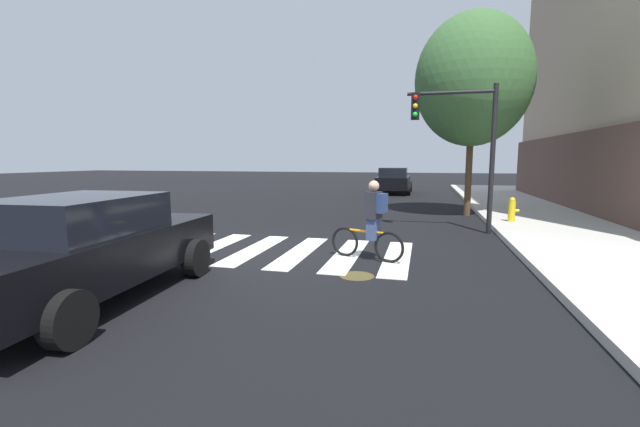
# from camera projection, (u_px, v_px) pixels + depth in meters

# --- Properties ---
(ground_plane) EXTENTS (120.00, 120.00, 0.00)m
(ground_plane) POSITION_uv_depth(u_px,v_px,m) (270.00, 251.00, 9.59)
(ground_plane) COLOR black
(crosswalk_stripes) EXTENTS (7.19, 3.33, 0.01)m
(crosswalk_stripes) POSITION_uv_depth(u_px,v_px,m) (255.00, 249.00, 9.68)
(crosswalk_stripes) COLOR silver
(crosswalk_stripes) RESTS_ON ground
(manhole_cover) EXTENTS (0.64, 0.64, 0.01)m
(manhole_cover) POSITION_uv_depth(u_px,v_px,m) (357.00, 276.00, 7.49)
(manhole_cover) COLOR #473D1E
(manhole_cover) RESTS_ON ground
(sedan_near) EXTENTS (2.38, 4.70, 1.59)m
(sedan_near) POSITION_uv_depth(u_px,v_px,m) (86.00, 247.00, 6.09)
(sedan_near) COLOR black
(sedan_near) RESTS_ON ground
(sedan_mid) EXTENTS (2.20, 4.69, 1.62)m
(sedan_mid) POSITION_uv_depth(u_px,v_px,m) (394.00, 180.00, 25.86)
(sedan_mid) COLOR black
(sedan_mid) RESTS_ON ground
(cyclist) EXTENTS (1.63, 0.63, 1.69)m
(cyclist) POSITION_uv_depth(u_px,v_px,m) (372.00, 221.00, 8.54)
(cyclist) COLOR black
(cyclist) RESTS_ON ground
(traffic_light_near) EXTENTS (2.47, 0.28, 4.20)m
(traffic_light_near) POSITION_uv_depth(u_px,v_px,m) (462.00, 133.00, 11.62)
(traffic_light_near) COLOR black
(traffic_light_near) RESTS_ON ground
(fire_hydrant) EXTENTS (0.33, 0.22, 0.78)m
(fire_hydrant) POSITION_uv_depth(u_px,v_px,m) (512.00, 210.00, 13.04)
(fire_hydrant) COLOR gold
(fire_hydrant) RESTS_ON sidewalk
(street_tree_near) EXTENTS (4.15, 4.15, 7.38)m
(street_tree_near) POSITION_uv_depth(u_px,v_px,m) (473.00, 80.00, 14.87)
(street_tree_near) COLOR #4C3823
(street_tree_near) RESTS_ON ground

